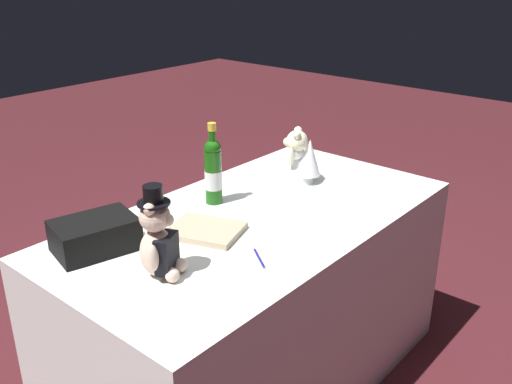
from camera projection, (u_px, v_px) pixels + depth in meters
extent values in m
plane|color=#47191E|center=(256.00, 378.00, 2.53)|extent=(12.00, 12.00, 0.00)
cube|color=white|center=(256.00, 302.00, 2.38)|extent=(1.64, 0.87, 0.80)
ellipsoid|color=beige|center=(157.00, 252.00, 1.79)|extent=(0.11, 0.10, 0.16)
cube|color=black|center=(167.00, 253.00, 1.78)|extent=(0.11, 0.08, 0.12)
sphere|color=beige|center=(155.00, 217.00, 1.74)|extent=(0.10, 0.10, 0.10)
sphere|color=beige|center=(167.00, 220.00, 1.73)|extent=(0.04, 0.04, 0.04)
sphere|color=beige|center=(149.00, 209.00, 1.69)|extent=(0.04, 0.04, 0.04)
sphere|color=beige|center=(159.00, 200.00, 1.75)|extent=(0.04, 0.04, 0.04)
ellipsoid|color=beige|center=(153.00, 258.00, 1.72)|extent=(0.03, 0.03, 0.09)
ellipsoid|color=beige|center=(169.00, 240.00, 1.83)|extent=(0.03, 0.03, 0.09)
sphere|color=beige|center=(172.00, 275.00, 1.76)|extent=(0.05, 0.05, 0.05)
sphere|color=beige|center=(180.00, 265.00, 1.82)|extent=(0.05, 0.05, 0.05)
cylinder|color=black|center=(154.00, 203.00, 1.72)|extent=(0.10, 0.10, 0.01)
cylinder|color=black|center=(153.00, 194.00, 1.71)|extent=(0.06, 0.06, 0.05)
cone|color=white|center=(296.00, 166.00, 2.54)|extent=(0.16, 0.16, 0.15)
ellipsoid|color=white|center=(297.00, 152.00, 2.51)|extent=(0.07, 0.06, 0.06)
sphere|color=beige|center=(297.00, 141.00, 2.49)|extent=(0.10, 0.10, 0.10)
sphere|color=beige|center=(288.00, 142.00, 2.50)|extent=(0.04, 0.04, 0.04)
sphere|color=beige|center=(298.00, 131.00, 2.51)|extent=(0.04, 0.04, 0.04)
sphere|color=beige|center=(296.00, 135.00, 2.45)|extent=(0.04, 0.04, 0.04)
ellipsoid|color=beige|center=(293.00, 150.00, 2.56)|extent=(0.03, 0.03, 0.08)
ellipsoid|color=beige|center=(291.00, 157.00, 2.48)|extent=(0.03, 0.03, 0.08)
cone|color=white|center=(309.00, 157.00, 2.51)|extent=(0.17, 0.18, 0.17)
cylinder|color=#175310|center=(213.00, 177.00, 2.30)|extent=(0.07, 0.07, 0.22)
sphere|color=#175310|center=(212.00, 148.00, 2.26)|extent=(0.07, 0.07, 0.07)
cylinder|color=#175310|center=(212.00, 135.00, 2.24)|extent=(0.03, 0.03, 0.09)
cylinder|color=gold|center=(212.00, 127.00, 2.22)|extent=(0.03, 0.03, 0.03)
cylinder|color=silver|center=(213.00, 180.00, 2.31)|extent=(0.07, 0.07, 0.08)
cylinder|color=navy|center=(259.00, 258.00, 1.90)|extent=(0.08, 0.11, 0.01)
cone|color=silver|center=(264.00, 267.00, 1.85)|extent=(0.01, 0.02, 0.01)
cube|color=black|center=(95.00, 235.00, 1.95)|extent=(0.31, 0.25, 0.11)
cube|color=#B7B7BF|center=(74.00, 230.00, 1.99)|extent=(0.03, 0.02, 0.03)
cube|color=tan|center=(206.00, 230.00, 2.08)|extent=(0.27, 0.30, 0.02)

